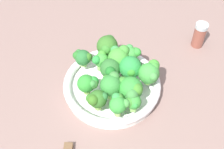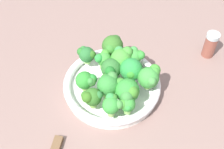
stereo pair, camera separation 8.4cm
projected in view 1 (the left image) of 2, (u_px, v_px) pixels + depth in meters
ground_plane at (99, 96)px, 89.00cm from camera, size 130.00×130.00×2.50cm
bowl at (112, 86)px, 87.50cm from camera, size 28.36×28.36×3.99cm
broccoli_floret_0 at (88, 84)px, 80.49cm from camera, size 5.00×5.85×6.37cm
broccoli_floret_1 at (111, 85)px, 79.61cm from camera, size 6.33×5.84×7.33cm
broccoli_floret_2 at (110, 69)px, 84.31cm from camera, size 6.67×5.88×6.45cm
broccoli_floret_3 at (83, 57)px, 87.67cm from camera, size 4.73×5.85×5.60cm
broccoli_floret_4 at (97, 99)px, 76.99cm from camera, size 5.24×5.77×6.58cm
broccoli_floret_5 at (150, 72)px, 82.49cm from camera, size 7.02×5.97×7.13cm
broccoli_floret_6 at (100, 60)px, 86.64cm from camera, size 4.98×4.31×5.95cm
broccoli_floret_7 at (131, 89)px, 78.96cm from camera, size 7.61×7.22×7.26cm
broccoli_floret_8 at (119, 57)px, 86.40cm from camera, size 6.50×6.23×7.28cm
broccoli_floret_9 at (133, 102)px, 77.04cm from camera, size 4.19×4.48×5.46cm
broccoli_floret_10 at (107, 46)px, 89.34cm from camera, size 7.13×6.42×7.45cm
broccoli_floret_11 at (118, 104)px, 75.72cm from camera, size 5.22×5.32×6.55cm
broccoli_floret_12 at (130, 67)px, 84.08cm from camera, size 6.72×6.49×7.29cm
broccoli_floret_13 at (131, 54)px, 88.07cm from camera, size 4.93×5.54×5.95cm
pepper_shaker at (199, 35)px, 98.19cm from camera, size 4.10×4.10×8.91cm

